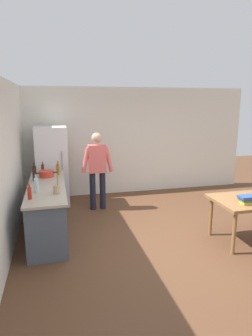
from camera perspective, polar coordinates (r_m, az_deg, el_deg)
name	(u,v)px	position (r m, az deg, el deg)	size (l,w,h in m)	color
ground_plane	(169,241)	(5.23, 8.35, -13.85)	(14.00, 14.00, 0.00)	brown
wall_back	(127,141)	(7.61, 0.19, 5.25)	(6.40, 0.12, 2.70)	silver
wall_left	(2,170)	(4.69, -23.03, -0.31)	(0.12, 5.60, 2.70)	silver
kitchen_counter	(48,210)	(5.46, -14.97, -7.85)	(0.64, 2.20, 0.90)	#4C5666
refrigerator	(52,167)	(6.87, -14.14, 0.28)	(0.70, 0.67, 1.80)	white
person	(97,166)	(6.37, -5.62, 0.38)	(0.70, 0.22, 1.70)	#1E1E2D
cooking_pot	(46,174)	(5.93, -15.24, -1.10)	(0.40, 0.28, 0.12)	red
utensil_jar	(57,189)	(4.79, -13.33, -3.97)	(0.11, 0.11, 0.32)	tan
bottle_sauce_red	(30,193)	(4.63, -18.24, -4.64)	(0.06, 0.06, 0.24)	#B22319
bottle_water_clear	(36,185)	(4.92, -17.04, -3.19)	(0.07, 0.07, 0.30)	silver
bottle_oil_amber	(58,169)	(6.03, -13.07, -0.21)	(0.06, 0.06, 0.28)	#996619
bottle_wine_dark	(34,173)	(5.67, -17.37, -0.97)	(0.08, 0.08, 0.34)	black
bottle_beer_brown	(43,169)	(6.15, -15.87, -0.23)	(0.06, 0.06, 0.26)	#5B3314
book_stack	(247,199)	(5.04, 22.45, -5.66)	(0.26, 0.20, 0.13)	gold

